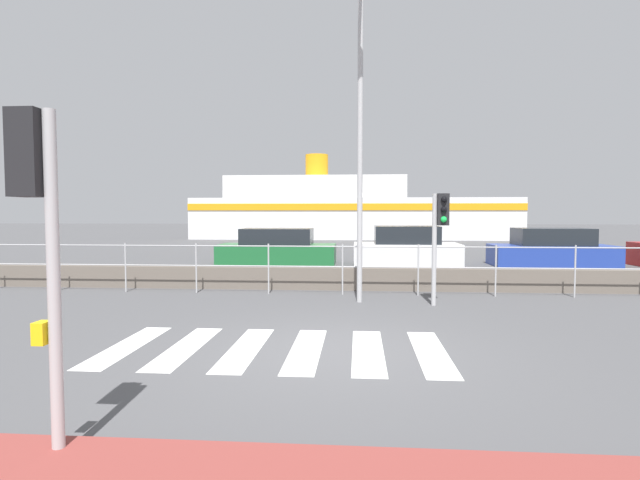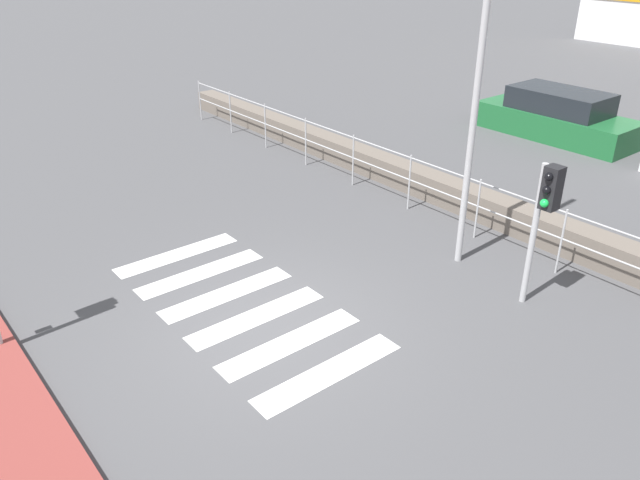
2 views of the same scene
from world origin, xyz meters
name	(u,v)px [view 1 (image 1 of 2)]	position (x,y,z in m)	size (l,w,h in m)	color
ground_plane	(332,350)	(0.00, 0.00, 0.00)	(160.00, 160.00, 0.00)	#4C4C4F
crosswalk	(276,349)	(-0.82, 0.00, 0.00)	(4.95, 2.40, 0.01)	silver
seawall	(344,278)	(0.00, 5.84, 0.29)	(24.37, 0.55, 0.58)	#6B6056
harbor_fence	(343,262)	(0.00, 4.97, 0.81)	(21.97, 0.04, 1.24)	#B2B2B5
traffic_light_near	(40,210)	(-2.12, -3.40, 2.03)	(0.34, 0.32, 2.81)	#B2B2B5
traffic_light_far	(440,223)	(2.12, 3.68, 1.77)	(0.34, 0.32, 2.41)	#B2B2B5
streetlamp	(360,109)	(0.41, 3.77, 4.23)	(0.32, 1.23, 6.92)	#B2B2B5
ferry_boat	(346,212)	(-0.60, 32.59, 2.05)	(24.51, 7.18, 6.59)	white
parked_car_green	(277,249)	(-2.80, 12.19, 0.59)	(4.57, 1.75, 1.38)	#1E6633
parked_car_white	(406,248)	(2.23, 12.19, 0.63)	(4.02, 1.89, 1.49)	silver
parked_car_blue	(552,250)	(7.65, 12.19, 0.60)	(4.42, 1.79, 1.42)	#233D9E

